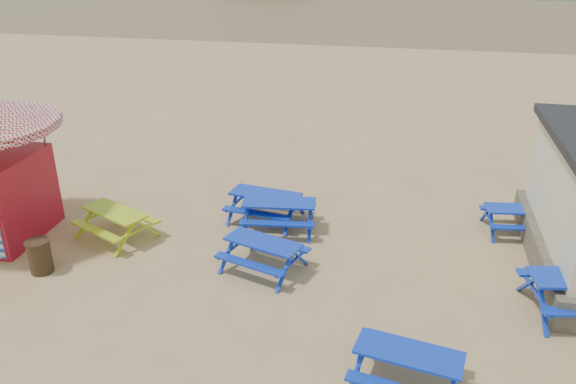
% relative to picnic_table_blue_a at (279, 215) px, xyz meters
% --- Properties ---
extents(ground, '(400.00, 400.00, 0.00)m').
position_rel_picnic_table_blue_a_xyz_m(ground, '(-0.66, -1.31, -0.40)').
color(ground, tan).
rests_on(ground, ground).
extents(wet_sand, '(400.00, 400.00, 0.00)m').
position_rel_picnic_table_blue_a_xyz_m(wet_sand, '(-0.66, 53.69, -0.39)').
color(wet_sand, olive).
rests_on(wet_sand, ground).
extents(picnic_table_blue_a, '(2.08, 1.76, 0.79)m').
position_rel_picnic_table_blue_a_xyz_m(picnic_table_blue_a, '(0.00, 0.00, 0.00)').
color(picnic_table_blue_a, '#001EAE').
rests_on(picnic_table_blue_a, ground).
extents(picnic_table_blue_b, '(2.07, 1.76, 0.79)m').
position_rel_picnic_table_blue_a_xyz_m(picnic_table_blue_b, '(-0.48, 0.45, -0.00)').
color(picnic_table_blue_b, '#001EAE').
rests_on(picnic_table_blue_b, ground).
extents(picnic_table_blue_c, '(1.83, 1.56, 0.70)m').
position_rel_picnic_table_blue_a_xyz_m(picnic_table_blue_c, '(6.05, 1.15, -0.05)').
color(picnic_table_blue_c, '#001EAE').
rests_on(picnic_table_blue_c, ground).
extents(picnic_table_blue_d, '(2.09, 1.87, 0.74)m').
position_rel_picnic_table_blue_a_xyz_m(picnic_table_blue_d, '(0.11, -2.02, -0.03)').
color(picnic_table_blue_d, '#001EAE').
rests_on(picnic_table_blue_d, ground).
extents(picnic_table_blue_e, '(1.99, 1.71, 0.74)m').
position_rel_picnic_table_blue_a_xyz_m(picnic_table_blue_e, '(3.43, -5.12, -0.02)').
color(picnic_table_blue_e, '#001EAE').
rests_on(picnic_table_blue_e, ground).
extents(picnic_table_yellow, '(2.23, 2.06, 0.75)m').
position_rel_picnic_table_blue_a_xyz_m(picnic_table_yellow, '(-3.92, -1.36, -0.02)').
color(picnic_table_yellow, '#BAD50A').
rests_on(picnic_table_yellow, ground).
extents(litter_bin, '(0.54, 0.54, 0.80)m').
position_rel_picnic_table_blue_a_xyz_m(litter_bin, '(-4.81, -3.23, 0.01)').
color(litter_bin, '#3C2B18').
rests_on(litter_bin, ground).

